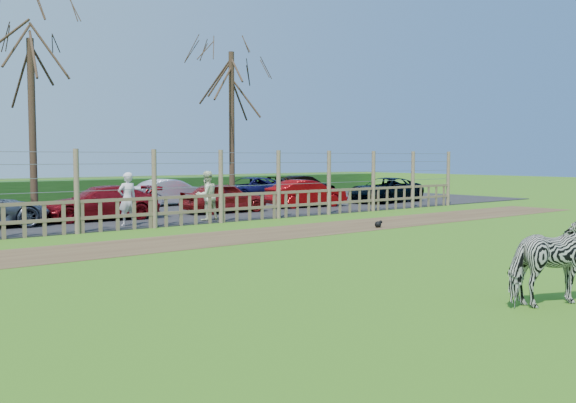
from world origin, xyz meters
TOP-DOWN VIEW (x-y plane):
  - ground at (0.00, 0.00)m, footprint 120.00×120.00m
  - dirt_strip at (0.00, 4.50)m, footprint 34.00×2.80m
  - asphalt at (0.00, 14.50)m, footprint 44.00×13.00m
  - hedge at (0.00, 21.50)m, footprint 46.00×2.00m
  - fence at (0.00, 8.00)m, footprint 30.16×0.16m
  - tree_mid at (-2.00, 13.50)m, footprint 4.80×4.80m
  - tree_right at (7.00, 14.00)m, footprint 4.80×4.80m
  - zebra at (-0.23, -5.53)m, footprint 1.78×1.09m
  - visitor_a at (-0.53, 8.85)m, footprint 0.65×0.44m
  - visitor_b at (2.38, 8.74)m, footprint 0.87×0.69m
  - crow at (5.58, 3.58)m, footprint 0.28×0.21m
  - car_3 at (-0.47, 11.18)m, footprint 4.24×1.97m
  - car_4 at (4.58, 11.00)m, footprint 3.55×1.48m
  - car_5 at (9.03, 11.13)m, footprint 3.76×1.67m
  - car_6 at (14.00, 10.97)m, footprint 4.53×2.51m
  - car_11 at (4.80, 15.77)m, footprint 3.72×1.50m
  - car_12 at (9.12, 15.65)m, footprint 4.52×2.49m
  - car_13 at (13.29, 16.29)m, footprint 4.22×1.90m

SIDE VIEW (x-z plane):
  - ground at x=0.00m, z-range 0.00..0.00m
  - dirt_strip at x=0.00m, z-range 0.00..0.01m
  - asphalt at x=0.00m, z-range 0.00..0.04m
  - crow at x=5.58m, z-range 0.00..0.23m
  - hedge at x=0.00m, z-range 0.00..1.10m
  - car_3 at x=-0.47m, z-range 0.04..1.24m
  - car_4 at x=4.58m, z-range 0.04..1.24m
  - car_5 at x=9.03m, z-range 0.04..1.24m
  - car_6 at x=14.00m, z-range 0.04..1.24m
  - car_11 at x=4.80m, z-range 0.04..1.24m
  - car_12 at x=9.12m, z-range 0.04..1.24m
  - car_13 at x=13.29m, z-range 0.04..1.24m
  - zebra at x=-0.23m, z-range 0.00..1.40m
  - fence at x=0.00m, z-range -0.45..2.05m
  - visitor_a at x=-0.53m, z-range 0.04..1.76m
  - visitor_b at x=2.38m, z-range 0.04..1.76m
  - tree_mid at x=-2.00m, z-range 1.45..8.28m
  - tree_right at x=7.00m, z-range 1.57..8.92m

